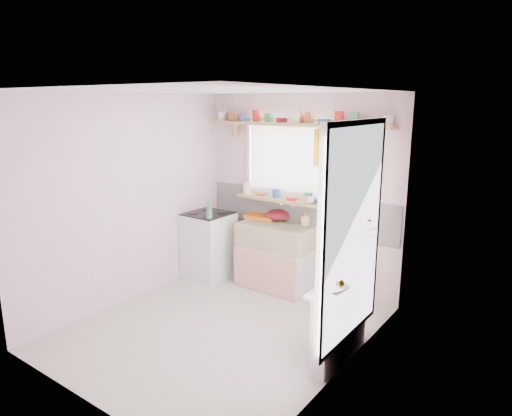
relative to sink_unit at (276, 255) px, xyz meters
The scene contains 19 objects.
room 1.31m from the sink_unit, 28.17° to the right, with size 3.20×3.20×3.20m.
sink_unit is the anchor object (origin of this frame).
cooker 0.98m from the sink_unit, 165.62° to the right, with size 0.58×0.58×0.93m.
radiator_ledge 1.82m from the sink_unit, 37.05° to the right, with size 0.22×0.95×0.78m.
windowsill 0.73m from the sink_unit, 90.00° to the left, with size 1.40×0.22×0.04m, color tan.
pine_shelf 1.70m from the sink_unit, 49.64° to the left, with size 2.52×0.24×0.04m, color tan.
shelf_crockery 1.78m from the sink_unit, 53.18° to the left, with size 2.47×0.11×0.12m.
sill_crockery 0.81m from the sink_unit, 104.89° to the left, with size 1.35×0.11×0.12m.
dish_tray 0.60m from the sink_unit, 149.41° to the left, with size 0.44×0.33×0.04m, color orange.
colander 0.54m from the sink_unit, 117.01° to the left, with size 0.31×0.31×0.14m, color maroon.
jade_plant 1.65m from the sink_unit, 27.02° to the right, with size 0.52×0.45×0.57m, color #3B712D.
fruit_bowl 2.05m from the sink_unit, 42.65° to the right, with size 0.27×0.27×0.07m, color silver.
herb_pot 2.15m from the sink_unit, 45.26° to the right, with size 0.10×0.07×0.18m, color #306D2B.
soap_bottle_sink 0.63m from the sink_unit, 33.29° to the left, with size 0.08×0.08×0.17m, color #F1E86B.
sill_cup 0.89m from the sink_unit, 17.32° to the left, with size 0.13×0.13×0.10m, color beige.
sill_bowl 0.89m from the sink_unit, 28.84° to the left, with size 0.20×0.20×0.06m, color #2E5996.
shelf_vase 1.81m from the sink_unit, 50.60° to the left, with size 0.14×0.14×0.14m, color #99452F.
cooker_bottle 1.05m from the sink_unit, 147.59° to the right, with size 0.08×0.09×0.22m, color #41834B.
fruit 2.06m from the sink_unit, 42.41° to the right, with size 0.20×0.14×0.10m.
Camera 1 is at (2.96, -3.45, 2.40)m, focal length 32.00 mm.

